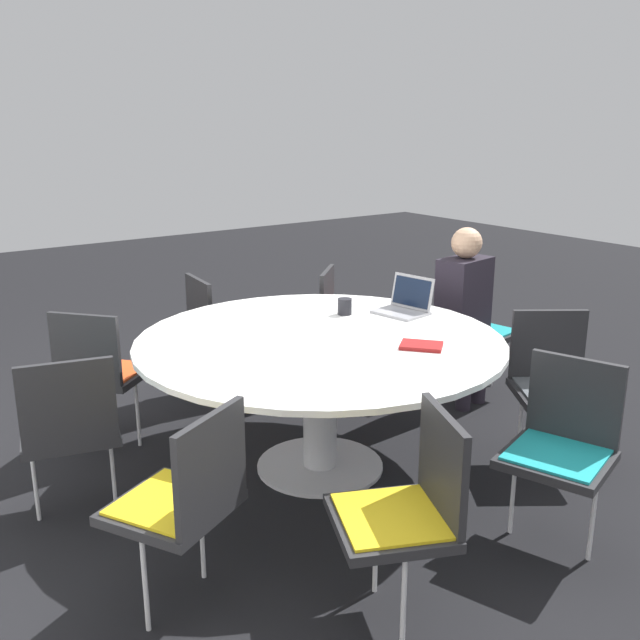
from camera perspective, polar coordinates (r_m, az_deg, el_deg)
ground_plane at (r=4.06m, az=0.00°, el=-11.66°), size 16.00×16.00×0.00m
conference_table at (r=3.81m, az=0.00°, el=-3.22°), size 1.95×1.95×0.75m
chair_0 at (r=5.08m, az=12.14°, el=-0.16°), size 0.48×0.50×0.85m
chair_1 at (r=5.07m, az=1.98°, el=0.16°), size 0.61×0.61×0.85m
chair_2 at (r=4.93m, az=-8.19°, el=-0.46°), size 0.48×0.46×0.85m
chair_3 at (r=4.28m, az=-17.21°, el=-3.58°), size 0.61×0.60×0.85m
chair_4 at (r=3.55m, az=-19.42°, el=-7.82°), size 0.52×0.53×0.85m
chair_5 at (r=2.83m, az=-10.74°, el=-13.49°), size 0.58×0.58×0.85m
chair_6 at (r=2.75m, az=7.08°, el=-14.28°), size 0.57×0.56×0.85m
chair_7 at (r=3.38m, az=18.85°, el=-9.00°), size 0.55×0.53×0.85m
chair_8 at (r=4.14m, az=18.15°, el=-4.33°), size 0.60×0.60×0.85m
person_0 at (r=4.79m, az=11.54°, el=1.33°), size 0.30×0.39×1.20m
laptop at (r=4.28m, az=6.85°, el=1.29°), size 0.33×0.29×0.21m
spiral_notebook at (r=3.66m, az=8.11°, el=-2.04°), size 0.26×0.25×0.02m
coffee_cup at (r=4.22m, az=1.99°, el=1.09°), size 0.08×0.08×0.10m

